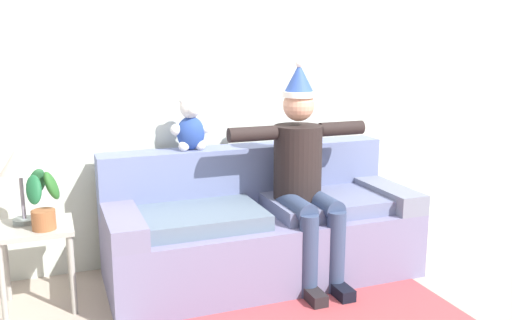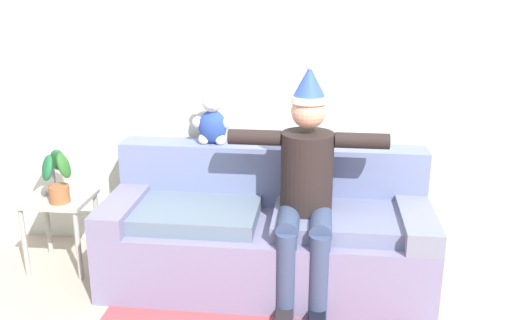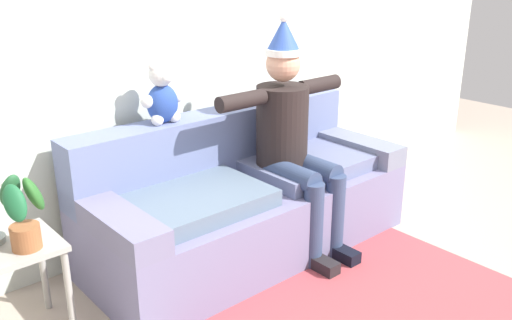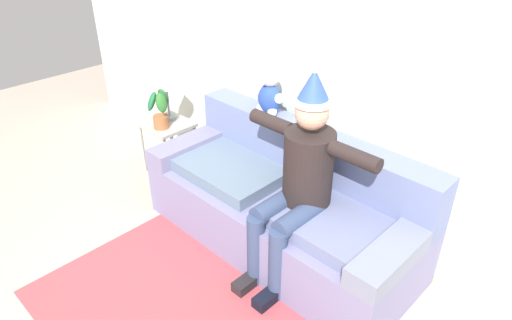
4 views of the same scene
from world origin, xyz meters
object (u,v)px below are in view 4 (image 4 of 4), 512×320
person_seated (299,177)px  table_lamp (166,80)px  potted_plant (160,109)px  couch (284,204)px  teddy_bear (269,93)px  side_table (167,132)px

person_seated → table_lamp: (-1.81, 0.25, 0.14)m
table_lamp → potted_plant: 0.29m
couch → teddy_bear: (-0.42, 0.27, 0.72)m
teddy_bear → side_table: (-1.07, -0.27, -0.63)m
potted_plant → table_lamp: bearing=124.0°
person_seated → side_table: 1.79m
couch → person_seated: size_ratio=1.41×
potted_plant → person_seated: bearing=-2.7°
table_lamp → side_table: bearing=-54.9°
teddy_bear → side_table: teddy_bear is taller
side_table → table_lamp: 0.50m
potted_plant → couch: bearing=3.6°
couch → table_lamp: bearing=177.0°
person_seated → table_lamp: person_seated is taller
couch → table_lamp: 1.65m
side_table → couch: bearing=-0.0°
side_table → potted_plant: 0.30m
couch → table_lamp: table_lamp is taller
person_seated → teddy_bear: (-0.68, 0.44, 0.28)m
teddy_bear → couch: bearing=-32.7°
table_lamp → teddy_bear: bearing=9.4°
table_lamp → person_seated: bearing=-7.9°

